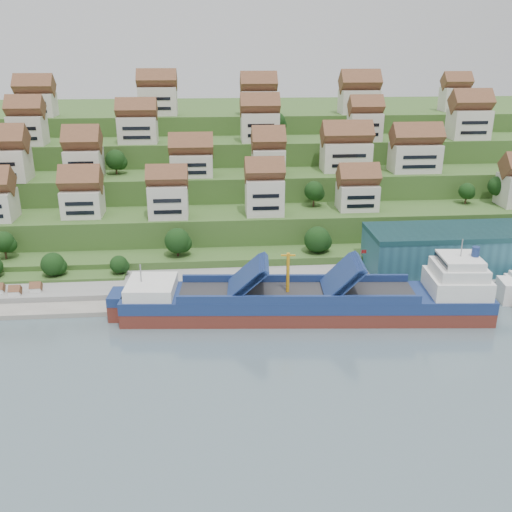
{
  "coord_description": "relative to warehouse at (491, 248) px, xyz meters",
  "views": [
    {
      "loc": [
        -15.32,
        -106.95,
        53.38
      ],
      "look_at": [
        -5.21,
        14.0,
        8.0
      ],
      "focal_mm": 40.0,
      "sensor_mm": 36.0,
      "label": 1
    }
  ],
  "objects": [
    {
      "name": "cargo_ship",
      "position": [
        -45.99,
        -18.26,
        -4.01
      ],
      "size": [
        75.87,
        17.55,
        16.64
      ],
      "rotation": [
        0.0,
        0.0,
        -0.08
      ],
      "color": "maroon",
      "rests_on": "ground"
    },
    {
      "name": "beach_huts",
      "position": [
        -112.0,
        -6.25,
        -5.1
      ],
      "size": [
        14.4,
        3.7,
        2.2
      ],
      "color": "white",
      "rests_on": "pebble_beach"
    },
    {
      "name": "ground",
      "position": [
        -52.0,
        -17.0,
        -7.2
      ],
      "size": [
        300.0,
        300.0,
        0.0
      ],
      "primitive_type": "plane",
      "color": "slate",
      "rests_on": "ground"
    },
    {
      "name": "warehouse",
      "position": [
        0.0,
        0.0,
        0.0
      ],
      "size": [
        60.0,
        15.0,
        10.0
      ],
      "primitive_type": "cube",
      "color": "#27596A",
      "rests_on": "quay"
    },
    {
      "name": "hillside_trees",
      "position": [
        -62.04,
        24.63,
        7.84
      ],
      "size": [
        140.42,
        62.64,
        30.51
      ],
      "color": "#163712",
      "rests_on": "ground"
    },
    {
      "name": "hillside",
      "position": [
        -52.0,
        86.55,
        3.46
      ],
      "size": [
        260.0,
        128.0,
        31.0
      ],
      "color": "#2D4C1E",
      "rests_on": "ground"
    },
    {
      "name": "hillside_village",
      "position": [
        -57.0,
        44.61,
        17.62
      ],
      "size": [
        155.15,
        63.02,
        29.03
      ],
      "color": "beige",
      "rests_on": "ground"
    },
    {
      "name": "quay",
      "position": [
        -32.0,
        -2.0,
        -6.1
      ],
      "size": [
        180.0,
        14.0,
        2.2
      ],
      "primitive_type": "cube",
      "color": "gray",
      "rests_on": "ground"
    },
    {
      "name": "flagpole",
      "position": [
        -33.89,
        -7.0,
        -0.32
      ],
      "size": [
        1.28,
        0.16,
        8.0
      ],
      "color": "gray",
      "rests_on": "quay"
    },
    {
      "name": "pebble_beach",
      "position": [
        -110.0,
        -5.0,
        -6.7
      ],
      "size": [
        45.0,
        20.0,
        1.0
      ],
      "primitive_type": "cube",
      "color": "gray",
      "rests_on": "ground"
    }
  ]
}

